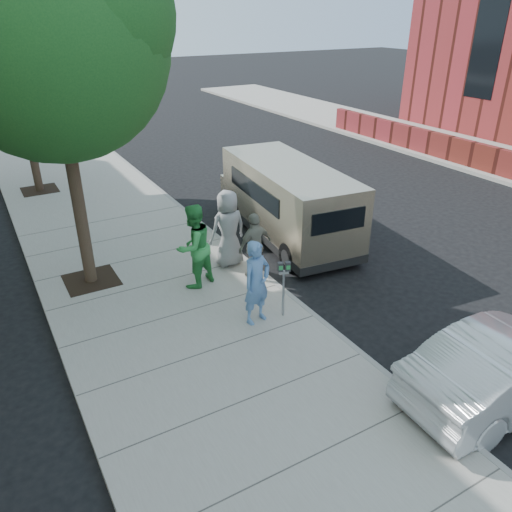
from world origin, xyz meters
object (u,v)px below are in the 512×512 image
Objects in this scene: parking_meter at (284,277)px; person_officer at (257,283)px; tree_far at (12,47)px; person_gray_shirt at (228,229)px; person_striped_polo at (255,246)px; tree_near at (52,33)px; person_green_shirt at (194,246)px; van at (286,199)px.

person_officer reaches higher than parking_meter.
parking_meter is 0.59m from person_officer.
person_gray_shirt is (3.20, -8.49, -3.76)m from tree_far.
tree_far is 4.01× the size of person_striped_polo.
tree_near is 1.16× the size of tree_far.
tree_near is 5.07m from person_green_shirt.
person_green_shirt reaches higher than person_gray_shirt.
person_officer is at bearing 82.40° from person_green_shirt.
van reaches higher than parking_meter.
person_green_shirt is at bearing 90.57° from person_officer.
parking_meter is 4.45m from van.
person_green_shirt reaches higher than person_striped_polo.
tree_near is at bearing -90.00° from tree_far.
person_green_shirt is at bearing 22.85° from person_gray_shirt.
person_gray_shirt is at bearing 109.36° from parking_meter.
parking_meter is at bearing -23.94° from person_officer.
tree_near is 3.88× the size of person_gray_shirt.
person_gray_shirt is 0.93m from person_striped_polo.
person_officer is 2.65m from person_gray_shirt.
person_striped_polo is at bearing 103.60° from person_gray_shirt.
parking_meter is 0.70× the size of person_officer.
tree_near reaches higher than parking_meter.
van reaches higher than person_officer.
tree_far is 3.34× the size of person_gray_shirt.
tree_near reaches higher than person_green_shirt.
van is at bearing 36.79° from person_officer.
person_officer is at bearing 72.68° from person_gray_shirt.
tree_near is at bearing -56.22° from person_green_shirt.
tree_far is 9.99m from person_green_shirt.
tree_near is 3.80× the size of person_green_shirt.
tree_far is at bearing -72.07° from person_gray_shirt.
person_striped_polo is (0.26, -0.88, -0.16)m from person_gray_shirt.
person_striped_polo is at bearing 100.27° from parking_meter.
person_striped_polo is at bearing -131.45° from van.
tree_near reaches higher than tree_far.
van is 4.70m from person_officer.
tree_far reaches higher than person_officer.
parking_meter is at bearing -48.89° from tree_near.
tree_near is 6.51m from parking_meter.
van is 3.30× the size of person_officer.
tree_near is 4.21× the size of person_officer.
tree_far is 10.03m from van.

